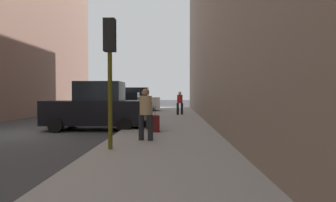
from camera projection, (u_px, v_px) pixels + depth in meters
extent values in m
plane|color=#38383A|center=(26.00, 134.00, 11.03)|extent=(120.00, 120.00, 0.00)
cube|color=gray|center=(168.00, 133.00, 10.86)|extent=(4.00, 40.00, 0.15)
cube|color=black|center=(96.00, 112.00, 12.24)|extent=(4.61, 1.88, 1.10)
cube|color=black|center=(100.00, 91.00, 12.21)|extent=(2.08, 1.58, 0.90)
cylinder|color=black|center=(72.00, 121.00, 13.20)|extent=(0.64, 0.23, 0.64)
cylinder|color=black|center=(56.00, 125.00, 11.37)|extent=(0.64, 0.23, 0.64)
cylinder|color=black|center=(131.00, 121.00, 13.15)|extent=(0.64, 0.23, 0.64)
cylinder|color=black|center=(124.00, 125.00, 11.31)|extent=(0.64, 0.23, 0.64)
cube|color=#193828|center=(122.00, 108.00, 18.23)|extent=(4.27, 2.00, 0.84)
cube|color=black|center=(125.00, 97.00, 18.21)|extent=(1.95, 1.64, 0.70)
cylinder|color=black|center=(106.00, 112.00, 19.14)|extent=(0.65, 0.24, 0.64)
cylinder|color=black|center=(99.00, 114.00, 17.30)|extent=(0.65, 0.24, 0.64)
cylinder|color=black|center=(143.00, 112.00, 19.17)|extent=(0.65, 0.24, 0.64)
cylinder|color=black|center=(140.00, 114.00, 17.33)|extent=(0.65, 0.24, 0.64)
cube|color=silver|center=(135.00, 103.00, 23.91)|extent=(4.67, 2.01, 1.10)
cube|color=black|center=(137.00, 93.00, 23.88)|extent=(2.13, 1.64, 0.90)
cylinder|color=black|center=(120.00, 108.00, 24.83)|extent=(0.65, 0.24, 0.64)
cylinder|color=black|center=(117.00, 109.00, 22.99)|extent=(0.65, 0.24, 0.64)
cylinder|color=black|center=(152.00, 108.00, 24.86)|extent=(0.65, 0.24, 0.64)
cylinder|color=black|center=(151.00, 109.00, 23.02)|extent=(0.65, 0.24, 0.64)
cylinder|color=red|center=(146.00, 114.00, 16.54)|extent=(0.22, 0.22, 0.55)
sphere|color=red|center=(146.00, 109.00, 16.53)|extent=(0.20, 0.20, 0.20)
cylinder|color=red|center=(143.00, 113.00, 16.54)|extent=(0.10, 0.09, 0.09)
cylinder|color=red|center=(148.00, 113.00, 16.53)|extent=(0.10, 0.09, 0.09)
cylinder|color=#514C0F|center=(110.00, 84.00, 7.23)|extent=(0.12, 0.12, 3.60)
cube|color=black|center=(110.00, 35.00, 7.19)|extent=(0.32, 0.24, 0.90)
sphere|color=red|center=(111.00, 26.00, 7.32)|extent=(0.14, 0.14, 0.14)
sphere|color=yellow|center=(111.00, 36.00, 7.33)|extent=(0.14, 0.14, 0.14)
sphere|color=green|center=(111.00, 46.00, 7.33)|extent=(0.14, 0.14, 0.14)
cylinder|color=#333338|center=(141.00, 119.00, 11.42)|extent=(0.19, 0.19, 0.85)
cylinder|color=#333338|center=(148.00, 119.00, 11.43)|extent=(0.19, 0.19, 0.85)
cylinder|color=#4C5156|center=(144.00, 102.00, 11.40)|extent=(0.42, 0.42, 0.62)
sphere|color=beige|center=(144.00, 93.00, 11.39)|extent=(0.24, 0.24, 0.24)
cylinder|color=black|center=(144.00, 91.00, 11.39)|extent=(0.34, 0.34, 0.02)
cylinder|color=black|center=(144.00, 90.00, 11.39)|extent=(0.23, 0.23, 0.11)
cylinder|color=black|center=(141.00, 127.00, 8.70)|extent=(0.22, 0.22, 0.85)
cylinder|color=black|center=(150.00, 128.00, 8.62)|extent=(0.22, 0.22, 0.85)
cylinder|color=tan|center=(146.00, 105.00, 8.64)|extent=(0.48, 0.48, 0.62)
sphere|color=#997051|center=(146.00, 92.00, 8.62)|extent=(0.24, 0.24, 0.24)
cylinder|color=black|center=(182.00, 109.00, 19.36)|extent=(0.21, 0.21, 0.85)
cylinder|color=black|center=(178.00, 109.00, 19.30)|extent=(0.21, 0.21, 0.85)
cylinder|color=#A51E23|center=(180.00, 99.00, 19.31)|extent=(0.48, 0.48, 0.62)
sphere|color=beige|center=(180.00, 93.00, 19.30)|extent=(0.24, 0.24, 0.24)
cube|color=#591414|center=(155.00, 123.00, 10.69)|extent=(0.40, 0.59, 0.68)
cylinder|color=#333333|center=(155.00, 110.00, 10.67)|extent=(0.02, 0.02, 0.36)
cube|color=black|center=(147.00, 124.00, 12.19)|extent=(0.32, 0.44, 0.28)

